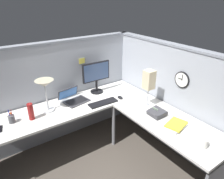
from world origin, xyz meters
The scene contains 17 objects.
ground_plane centered at (0.00, 0.00, 0.00)m, with size 6.80×6.80×0.00m, color #4C443D.
cubicle_wall_back centered at (-0.36, 0.87, 0.79)m, with size 2.57×0.12×1.58m.
cubicle_wall_right centered at (0.87, -0.27, 0.79)m, with size 0.12×2.37×1.58m.
desk centered at (-0.15, -0.05, 0.63)m, with size 2.35×2.15×0.73m.
monitor centered at (0.17, 0.64, 1.02)m, with size 0.46×0.20×0.50m.
laptop centered at (-0.26, 0.62, 0.75)m, with size 0.40×0.43×0.22m.
keyboard centered at (0.04, 0.26, 0.74)m, with size 0.43×0.14×0.02m, color black.
computer_mouse centered at (0.34, 0.24, 0.75)m, with size 0.06×0.10×0.03m, color black.
desk_lamp_dome centered at (-0.67, 0.53, 1.09)m, with size 0.24×0.24×0.44m.
pen_cup centered at (-1.14, 0.50, 0.78)m, with size 0.08×0.08×0.18m.
thermos_flask centered at (-0.92, 0.43, 0.84)m, with size 0.07×0.07×0.22m, color maroon.
office_phone centered at (0.44, -0.42, 0.77)m, with size 0.19×0.21×0.11m.
book_stack centered at (0.44, -0.72, 0.75)m, with size 0.32×0.26×0.04m.
desk_lamp_paper centered at (0.52, -0.15, 1.11)m, with size 0.13×0.13×0.53m.
coffee_mug centered at (0.39, -1.13, 0.78)m, with size 0.08×0.08×0.10m, color silver.
wall_clock centered at (0.82, -0.46, 1.16)m, with size 0.04×0.22×0.22m.
pinned_note_leftmost centered at (0.03, 0.82, 1.23)m, with size 0.10×0.00×0.08m, color #EAD84C.
Camera 1 is at (-1.37, -1.97, 2.19)m, focal length 33.28 mm.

